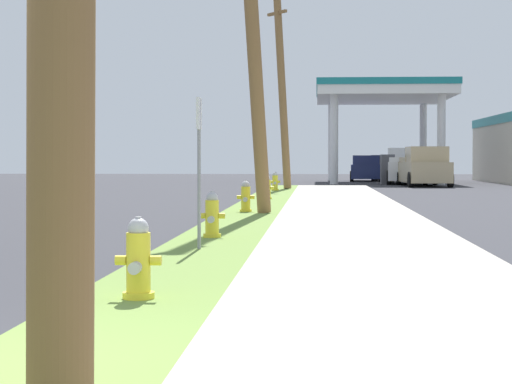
# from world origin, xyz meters

# --- Properties ---
(grass_verge) EXTENTS (1.40, 80.00, 0.12)m
(grass_verge) POSITION_xyz_m (0.70, 0.00, 0.06)
(grass_verge) COLOR olive
(grass_verge) RESTS_ON ground
(fire_hydrant_nearest) EXTENTS (0.42, 0.38, 0.74)m
(fire_hydrant_nearest) POSITION_xyz_m (0.66, 3.04, 0.45)
(fire_hydrant_nearest) COLOR yellow
(fire_hydrant_nearest) RESTS_ON grass_verge
(fire_hydrant_second) EXTENTS (0.42, 0.38, 0.74)m
(fire_hydrant_second) POSITION_xyz_m (0.59, 9.82, 0.45)
(fire_hydrant_second) COLOR yellow
(fire_hydrant_second) RESTS_ON grass_verge
(fire_hydrant_third) EXTENTS (0.42, 0.37, 0.74)m
(fire_hydrant_third) POSITION_xyz_m (0.58, 17.28, 0.45)
(fire_hydrant_third) COLOR yellow
(fire_hydrant_third) RESTS_ON grass_verge
(fire_hydrant_fourth) EXTENTS (0.42, 0.37, 0.74)m
(fire_hydrant_fourth) POSITION_xyz_m (0.72, 24.48, 0.45)
(fire_hydrant_fourth) COLOR yellow
(fire_hydrant_fourth) RESTS_ON grass_verge
(fire_hydrant_fifth) EXTENTS (0.42, 0.38, 0.74)m
(fire_hydrant_fifth) POSITION_xyz_m (0.62, 32.44, 0.45)
(fire_hydrant_fifth) COLOR yellow
(fire_hydrant_fifth) RESTS_ON grass_verge
(utility_pole_background) EXTENTS (1.14, 1.52, 8.07)m
(utility_pole_background) POSITION_xyz_m (0.81, 35.03, 4.23)
(utility_pole_background) COLOR olive
(utility_pole_background) RESTS_ON grass_verge
(street_sign_post) EXTENTS (0.05, 0.36, 2.12)m
(street_sign_post) POSITION_xyz_m (0.62, 7.85, 1.63)
(street_sign_post) COLOR gray
(street_sign_post) RESTS_ON grass_verge
(gas_station_canopy) EXTENTS (16.14, 12.97, 5.65)m
(gas_station_canopy) POSITION_xyz_m (13.47, 50.41, 2.51)
(gas_station_canopy) COLOR silver
(gas_station_canopy) RESTS_ON ground
(car_navy_by_near_pump) EXTENTS (2.07, 4.56, 1.57)m
(car_navy_by_near_pump) POSITION_xyz_m (5.28, 53.86, 0.72)
(car_navy_by_near_pump) COLOR navy
(car_navy_by_near_pump) RESTS_ON ground
(truck_white_at_forecourt) EXTENTS (2.37, 5.49, 1.97)m
(truck_white_at_forecourt) POSITION_xyz_m (7.12, 47.53, 0.91)
(truck_white_at_forecourt) COLOR white
(truck_white_at_forecourt) RESTS_ON ground
(truck_tan_on_apron) EXTENTS (2.37, 5.49, 1.97)m
(truck_tan_on_apron) POSITION_xyz_m (7.60, 42.84, 0.91)
(truck_tan_on_apron) COLOR tan
(truck_tan_on_apron) RESTS_ON ground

